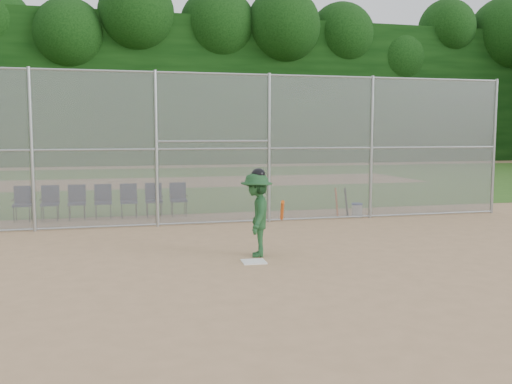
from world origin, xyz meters
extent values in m
plane|color=tan|center=(0.00, 0.00, 0.00)|extent=(100.00, 100.00, 0.00)
plane|color=#305D1B|center=(0.00, 18.00, 0.01)|extent=(100.00, 100.00, 0.00)
plane|color=#A7805D|center=(0.00, 18.00, 0.01)|extent=(24.00, 24.00, 0.00)
cube|color=gray|center=(0.00, 5.00, 2.00)|extent=(16.00, 0.02, 4.00)
cylinder|color=#9EA3A8|center=(8.00, 5.00, 2.00)|extent=(0.09, 0.09, 4.00)
cylinder|color=#9EA3A8|center=(0.00, 5.00, 3.95)|extent=(16.00, 0.05, 0.05)
cube|color=black|center=(0.00, 35.00, 5.50)|extent=(80.00, 5.00, 11.00)
cube|color=white|center=(-0.58, 0.40, 0.01)|extent=(0.46, 0.46, 0.02)
imported|color=#1F4F28|center=(-0.39, 0.91, 0.83)|extent=(0.86, 1.19, 1.66)
ellipsoid|color=black|center=(-0.39, 0.91, 1.63)|extent=(0.27, 0.30, 0.23)
cylinder|color=#E85915|center=(0.01, 0.51, 0.95)|extent=(0.27, 0.76, 0.48)
cylinder|color=white|center=(3.69, 5.19, 0.18)|extent=(0.30, 0.30, 0.36)
cylinder|color=#233D99|center=(3.69, 5.19, 0.39)|extent=(0.32, 0.32, 0.05)
cylinder|color=#D84C14|center=(3.13, 5.38, 0.42)|extent=(0.06, 0.28, 0.84)
cylinder|color=black|center=(3.43, 5.38, 0.42)|extent=(0.06, 0.31, 0.83)
camera|label=1|loc=(-3.14, -9.80, 2.43)|focal=40.00mm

